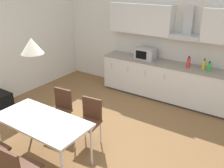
{
  "coord_description": "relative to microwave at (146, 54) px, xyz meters",
  "views": [
    {
      "loc": [
        2.47,
        -2.81,
        2.8
      ],
      "look_at": [
        0.13,
        0.7,
        1.0
      ],
      "focal_mm": 40.0,
      "sensor_mm": 36.0,
      "label": 1
    }
  ],
  "objects": [
    {
      "name": "chair_far_right",
      "position": [
        0.18,
        -2.5,
        -0.53
      ],
      "size": [
        0.44,
        0.44,
        0.87
      ],
      "color": "#4C2D1E",
      "rests_on": "ground_plane"
    },
    {
      "name": "bottle_red",
      "position": [
        1.09,
        -0.03,
        -0.03
      ],
      "size": [
        0.08,
        0.08,
        0.27
      ],
      "color": "red",
      "rests_on": "kitchen_counter"
    },
    {
      "name": "microwave",
      "position": [
        0.0,
        0.0,
        0.0
      ],
      "size": [
        0.48,
        0.35,
        0.28
      ],
      "color": "#ADADB2",
      "rests_on": "kitchen_counter"
    },
    {
      "name": "upper_wall_cabinets",
      "position": [
        0.91,
        0.14,
        0.81
      ],
      "size": [
        3.93,
        0.4,
        0.71
      ],
      "color": "silver"
    },
    {
      "name": "backsplash_tile",
      "position": [
        0.91,
        0.3,
        0.13
      ],
      "size": [
        3.93,
        0.02,
        0.55
      ],
      "primitive_type": "cube",
      "color": "silver",
      "rests_on": "kitchen_counter"
    },
    {
      "name": "bottle_yellow",
      "position": [
        1.42,
        0.03,
        -0.03
      ],
      "size": [
        0.07,
        0.07,
        0.25
      ],
      "color": "yellow",
      "rests_on": "kitchen_counter"
    },
    {
      "name": "kitchen_counter",
      "position": [
        0.91,
        0.0,
        -0.6
      ],
      "size": [
        3.95,
        0.64,
        0.93
      ],
      "color": "#333333",
      "rests_on": "ground_plane"
    },
    {
      "name": "dining_table",
      "position": [
        -0.16,
        -3.26,
        -0.36
      ],
      "size": [
        1.57,
        0.76,
        0.75
      ],
      "color": "silver",
      "rests_on": "ground_plane"
    },
    {
      "name": "wall_back",
      "position": [
        0.16,
        0.36,
        0.29
      ],
      "size": [
        6.65,
        0.1,
        2.71
      ],
      "primitive_type": "cube",
      "color": "silver",
      "rests_on": "ground_plane"
    },
    {
      "name": "pendant_lamp",
      "position": [
        -0.16,
        -3.26,
        0.87
      ],
      "size": [
        0.32,
        0.32,
        0.22
      ],
      "primitive_type": "cone",
      "color": "silver"
    },
    {
      "name": "bottle_green",
      "position": [
        1.54,
        -0.04,
        -0.04
      ],
      "size": [
        0.08,
        0.08,
        0.23
      ],
      "color": "green",
      "rests_on": "kitchen_counter"
    },
    {
      "name": "chair_far_left",
      "position": [
        -0.52,
        -2.5,
        -0.53
      ],
      "size": [
        0.44,
        0.44,
        0.87
      ],
      "color": "#4C2D1E",
      "rests_on": "ground_plane"
    },
    {
      "name": "ground_plane",
      "position": [
        0.16,
        -2.63,
        -1.08
      ],
      "size": [
        8.31,
        8.83,
        0.02
      ],
      "primitive_type": "cube",
      "color": "brown"
    },
    {
      "name": "guitar_amp",
      "position": [
        -2.26,
        -2.68,
        -0.85
      ],
      "size": [
        0.52,
        0.37,
        0.44
      ],
      "color": "black",
      "rests_on": "ground_plane"
    },
    {
      "name": "chair_near_right",
      "position": [
        0.2,
        -4.02,
        -0.53
      ],
      "size": [
        0.43,
        0.43,
        0.87
      ],
      "color": "#4C2D1E",
      "rests_on": "ground_plane"
    }
  ]
}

